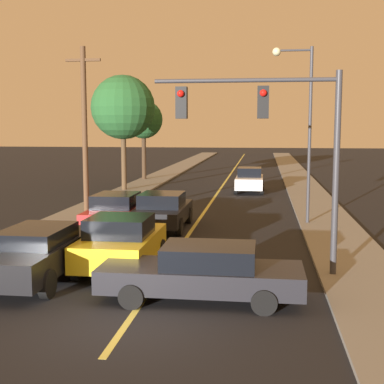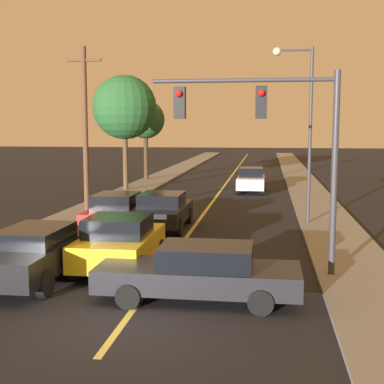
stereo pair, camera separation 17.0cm
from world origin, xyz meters
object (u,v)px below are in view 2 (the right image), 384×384
Objects in this scene: tree_left_near at (125,108)px; car_outer_lane_second at (117,210)px; utility_pole_left at (85,130)px; tree_left_far at (146,120)px; car_near_lane_front at (120,243)px; car_outer_lane_front at (38,251)px; car_crossing_right at (200,272)px; car_far_oncoming at (251,180)px; car_near_lane_second at (163,210)px; streetlamp_right at (302,112)px; traffic_signal_mast at (272,129)px.

car_outer_lane_second is at bearing -76.55° from tree_left_near.
utility_pole_left is 18.64m from tree_left_far.
utility_pole_left is at bearing 115.09° from car_near_lane_front.
car_near_lane_front is at bearing -75.48° from tree_left_near.
car_outer_lane_front reaches higher than car_crossing_right.
tree_left_near reaches higher than car_far_oncoming.
car_near_lane_second is 9.50m from car_crossing_right.
car_far_oncoming is 0.55× the size of streetlamp_right.
car_near_lane_front is at bearing -124.60° from streetlamp_right.
car_outer_lane_second is 0.76× the size of tree_left_far.
car_outer_lane_front is 4.87m from car_crossing_right.
car_near_lane_second is 1.07× the size of car_far_oncoming.
car_outer_lane_second is 0.95× the size of car_crossing_right.
car_outer_lane_front is (-1.99, -7.93, 0.02)m from car_near_lane_second.
car_near_lane_second is at bearing 76.10° from car_far_oncoming.
car_crossing_right is at bearing -70.42° from tree_left_near.
car_far_oncoming is at bearing -38.23° from tree_left_far.
utility_pole_left reaches higher than car_outer_lane_front.
utility_pole_left is (-9.62, -0.12, -0.77)m from streetlamp_right.
traffic_signal_mast reaches higher than car_outer_lane_second.
traffic_signal_mast is 28.51m from tree_left_far.
car_outer_lane_second is at bearing -168.07° from streetlamp_right.
car_near_lane_front is 0.70× the size of traffic_signal_mast.
streetlamp_right is 9.66m from utility_pole_left.
tree_left_near is at bearing 4.52° from car_far_oncoming.
car_near_lane_front is 0.80× the size of car_crossing_right.
car_outer_lane_second is at bearing 90.00° from car_outer_lane_front.
car_outer_lane_front is 21.93m from car_far_oncoming.
car_near_lane_second is at bearing -1.77° from car_outer_lane_second.
traffic_signal_mast is 0.74× the size of utility_pole_left.
car_near_lane_front is 0.64× the size of tree_left_far.
car_crossing_right is at bearing -124.80° from traffic_signal_mast.
traffic_signal_mast is 0.76× the size of streetlamp_right.
car_near_lane_front is at bearing 48.33° from car_crossing_right.
tree_left_far is (-8.63, 6.79, 4.02)m from car_far_oncoming.
car_near_lane_second is at bearing -75.20° from tree_left_far.
car_crossing_right is at bearing 88.55° from car_far_oncoming.
car_near_lane_second is 5.34m from utility_pole_left.
traffic_signal_mast is at bearing -56.09° from car_near_lane_second.
car_outer_lane_front is at bearing -147.35° from car_near_lane_front.
tree_left_near reaches higher than car_outer_lane_front.
car_crossing_right is 30.61m from tree_left_far.
car_near_lane_front is 5.60m from traffic_signal_mast.
tree_left_near is at bearing 116.10° from traffic_signal_mast.
car_near_lane_front is 7.01m from car_outer_lane_second.
utility_pole_left is at bearing 101.10° from car_outer_lane_front.
tree_left_near reaches higher than car_near_lane_second.
car_near_lane_second is 21.22m from tree_left_far.
traffic_signal_mast is 0.76× the size of tree_left_near.
car_near_lane_second reaches higher than car_crossing_right.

